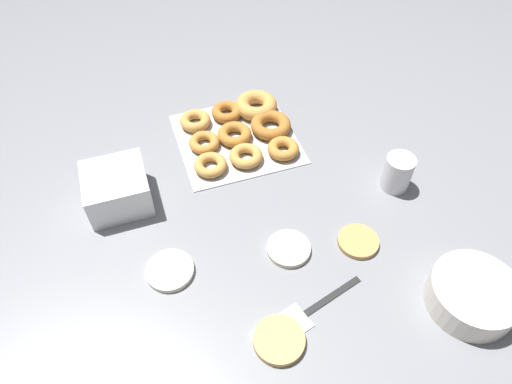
{
  "coord_description": "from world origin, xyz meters",
  "views": [
    {
      "loc": [
        0.2,
        0.56,
        0.85
      ],
      "look_at": [
        -0.02,
        -0.11,
        0.04
      ],
      "focal_mm": 32.0,
      "sensor_mm": 36.0,
      "label": 1
    }
  ],
  "objects_px": {
    "pancake_0": "(279,340)",
    "spatula": "(293,322)",
    "pancake_1": "(358,241)",
    "batter_bowl": "(472,295)",
    "donut_tray": "(242,130)",
    "pancake_2": "(170,271)",
    "container_stack": "(117,189)",
    "paper_cup": "(397,173)",
    "pancake_3": "(289,249)"
  },
  "relations": [
    {
      "from": "pancake_0",
      "to": "spatula",
      "type": "distance_m",
      "value": 0.05
    },
    {
      "from": "pancake_1",
      "to": "batter_bowl",
      "type": "bearing_deg",
      "value": 125.03
    },
    {
      "from": "donut_tray",
      "to": "spatula",
      "type": "bearing_deg",
      "value": 82.75
    },
    {
      "from": "pancake_2",
      "to": "donut_tray",
      "type": "relative_size",
      "value": 0.33
    },
    {
      "from": "pancake_2",
      "to": "spatula",
      "type": "bearing_deg",
      "value": 137.32
    },
    {
      "from": "container_stack",
      "to": "paper_cup",
      "type": "bearing_deg",
      "value": 165.63
    },
    {
      "from": "pancake_0",
      "to": "paper_cup",
      "type": "relative_size",
      "value": 1.09
    },
    {
      "from": "pancake_2",
      "to": "donut_tray",
      "type": "xyz_separation_m",
      "value": [
        -0.28,
        -0.37,
        0.01
      ]
    },
    {
      "from": "donut_tray",
      "to": "container_stack",
      "type": "bearing_deg",
      "value": 21.1
    },
    {
      "from": "spatula",
      "to": "pancake_2",
      "type": "bearing_deg",
      "value": -58.22
    },
    {
      "from": "pancake_0",
      "to": "container_stack",
      "type": "bearing_deg",
      "value": -62.25
    },
    {
      "from": "pancake_3",
      "to": "batter_bowl",
      "type": "height_order",
      "value": "batter_bowl"
    },
    {
      "from": "pancake_0",
      "to": "pancake_1",
      "type": "xyz_separation_m",
      "value": [
        -0.25,
        -0.16,
        -0.0
      ]
    },
    {
      "from": "pancake_3",
      "to": "spatula",
      "type": "distance_m",
      "value": 0.17
    },
    {
      "from": "pancake_2",
      "to": "container_stack",
      "type": "relative_size",
      "value": 0.71
    },
    {
      "from": "container_stack",
      "to": "batter_bowl",
      "type": "bearing_deg",
      "value": 141.63
    },
    {
      "from": "pancake_3",
      "to": "pancake_2",
      "type": "bearing_deg",
      "value": -6.44
    },
    {
      "from": "pancake_2",
      "to": "spatula",
      "type": "xyz_separation_m",
      "value": [
        -0.21,
        0.19,
        -0.0
      ]
    },
    {
      "from": "pancake_1",
      "to": "batter_bowl",
      "type": "relative_size",
      "value": 0.53
    },
    {
      "from": "batter_bowl",
      "to": "pancake_1",
      "type": "bearing_deg",
      "value": -54.97
    },
    {
      "from": "batter_bowl",
      "to": "spatula",
      "type": "bearing_deg",
      "value": -11.91
    },
    {
      "from": "batter_bowl",
      "to": "spatula",
      "type": "relative_size",
      "value": 0.67
    },
    {
      "from": "container_stack",
      "to": "paper_cup",
      "type": "xyz_separation_m",
      "value": [
        -0.65,
        0.17,
        0.0
      ]
    },
    {
      "from": "pancake_3",
      "to": "spatula",
      "type": "height_order",
      "value": "pancake_3"
    },
    {
      "from": "paper_cup",
      "to": "spatula",
      "type": "bearing_deg",
      "value": 34.72
    },
    {
      "from": "pancake_2",
      "to": "container_stack",
      "type": "distance_m",
      "value": 0.25
    },
    {
      "from": "pancake_1",
      "to": "spatula",
      "type": "distance_m",
      "value": 0.24
    },
    {
      "from": "pancake_2",
      "to": "paper_cup",
      "type": "relative_size",
      "value": 1.12
    },
    {
      "from": "donut_tray",
      "to": "paper_cup",
      "type": "bearing_deg",
      "value": 134.92
    },
    {
      "from": "container_stack",
      "to": "spatula",
      "type": "bearing_deg",
      "value": 123.28
    },
    {
      "from": "pancake_3",
      "to": "donut_tray",
      "type": "height_order",
      "value": "donut_tray"
    },
    {
      "from": "donut_tray",
      "to": "spatula",
      "type": "distance_m",
      "value": 0.56
    },
    {
      "from": "pancake_2",
      "to": "pancake_1",
      "type": "bearing_deg",
      "value": 171.65
    },
    {
      "from": "paper_cup",
      "to": "pancake_2",
      "type": "bearing_deg",
      "value": 6.62
    },
    {
      "from": "donut_tray",
      "to": "container_stack",
      "type": "relative_size",
      "value": 2.15
    },
    {
      "from": "donut_tray",
      "to": "batter_bowl",
      "type": "bearing_deg",
      "value": 113.83
    },
    {
      "from": "pancake_1",
      "to": "pancake_0",
      "type": "bearing_deg",
      "value": 32.4
    },
    {
      "from": "pancake_1",
      "to": "container_stack",
      "type": "distance_m",
      "value": 0.57
    },
    {
      "from": "container_stack",
      "to": "pancake_0",
      "type": "bearing_deg",
      "value": 117.75
    },
    {
      "from": "container_stack",
      "to": "pancake_3",
      "type": "bearing_deg",
      "value": 141.6
    },
    {
      "from": "pancake_0",
      "to": "spatula",
      "type": "relative_size",
      "value": 0.38
    },
    {
      "from": "pancake_2",
      "to": "paper_cup",
      "type": "xyz_separation_m",
      "value": [
        -0.58,
        -0.07,
        0.04
      ]
    },
    {
      "from": "paper_cup",
      "to": "donut_tray",
      "type": "bearing_deg",
      "value": -45.08
    },
    {
      "from": "pancake_3",
      "to": "donut_tray",
      "type": "xyz_separation_m",
      "value": [
        -0.02,
        -0.4,
        0.01
      ]
    },
    {
      "from": "paper_cup",
      "to": "pancake_0",
      "type": "bearing_deg",
      "value": 34.72
    },
    {
      "from": "pancake_2",
      "to": "spatula",
      "type": "relative_size",
      "value": 0.39
    },
    {
      "from": "container_stack",
      "to": "paper_cup",
      "type": "distance_m",
      "value": 0.67
    },
    {
      "from": "pancake_2",
      "to": "batter_bowl",
      "type": "height_order",
      "value": "batter_bowl"
    },
    {
      "from": "pancake_0",
      "to": "batter_bowl",
      "type": "height_order",
      "value": "batter_bowl"
    },
    {
      "from": "pancake_1",
      "to": "pancake_2",
      "type": "xyz_separation_m",
      "value": [
        0.41,
        -0.06,
        0.0
      ]
    }
  ]
}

